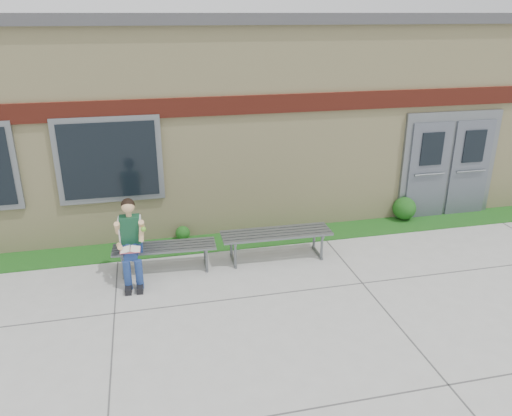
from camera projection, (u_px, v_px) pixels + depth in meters
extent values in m
plane|color=#9E9E99|center=(315.00, 307.00, 7.64)|extent=(80.00, 80.00, 0.00)
cube|color=#144B14|center=(272.00, 237.00, 10.00)|extent=(16.00, 0.80, 0.02)
cube|color=beige|center=(239.00, 108.00, 12.35)|extent=(16.00, 6.00, 4.00)
cube|color=#3F3F42|center=(238.00, 17.00, 11.59)|extent=(16.20, 6.20, 0.20)
cube|color=maroon|center=(269.00, 104.00, 9.39)|extent=(16.00, 0.06, 0.35)
cube|color=slate|center=(109.00, 160.00, 9.08)|extent=(1.90, 0.08, 1.60)
cube|color=black|center=(109.00, 161.00, 9.04)|extent=(1.70, 0.04, 1.40)
cube|color=slate|center=(448.00, 165.00, 10.74)|extent=(2.20, 0.08, 2.30)
cube|color=#515661|center=(428.00, 171.00, 10.63)|extent=(0.92, 0.06, 2.10)
cube|color=#515661|center=(470.00, 168.00, 10.83)|extent=(0.92, 0.06, 2.10)
cube|color=slate|center=(164.00, 247.00, 8.59)|extent=(1.78, 0.58, 0.03)
cube|color=slate|center=(124.00, 263.00, 8.54)|extent=(0.07, 0.49, 0.40)
cube|color=slate|center=(206.00, 255.00, 8.83)|extent=(0.07, 0.49, 0.40)
cube|color=slate|center=(276.00, 233.00, 8.99)|extent=(2.00, 0.59, 0.04)
cube|color=slate|center=(233.00, 251.00, 8.92)|extent=(0.06, 0.55, 0.45)
cube|color=slate|center=(318.00, 242.00, 9.25)|extent=(0.06, 0.55, 0.45)
cube|color=navy|center=(132.00, 246.00, 8.40)|extent=(0.36, 0.26, 0.16)
cube|color=#103B2B|center=(130.00, 229.00, 8.27)|extent=(0.34, 0.22, 0.47)
sphere|color=#DDAD79|center=(128.00, 206.00, 8.11)|extent=(0.22, 0.22, 0.21)
sphere|color=black|center=(128.00, 205.00, 8.12)|extent=(0.23, 0.23, 0.22)
cylinder|color=navy|center=(125.00, 252.00, 8.14)|extent=(0.17, 0.44, 0.15)
cylinder|color=navy|center=(137.00, 251.00, 8.17)|extent=(0.17, 0.44, 0.15)
cylinder|color=navy|center=(128.00, 276.00, 8.03)|extent=(0.12, 0.12, 0.51)
cylinder|color=navy|center=(139.00, 275.00, 8.06)|extent=(0.12, 0.12, 0.51)
cube|color=black|center=(129.00, 289.00, 8.04)|extent=(0.11, 0.27, 0.10)
cube|color=black|center=(140.00, 288.00, 8.07)|extent=(0.11, 0.27, 0.10)
cylinder|color=#DDAD79|center=(118.00, 228.00, 8.16)|extent=(0.10, 0.23, 0.27)
cylinder|color=#DDAD79|center=(142.00, 226.00, 8.22)|extent=(0.10, 0.23, 0.27)
cube|color=white|center=(130.00, 249.00, 8.00)|extent=(0.33, 0.24, 0.02)
cube|color=#D34F5D|center=(130.00, 250.00, 8.01)|extent=(0.33, 0.25, 0.01)
sphere|color=#66AD2E|center=(143.00, 229.00, 8.09)|extent=(0.09, 0.09, 0.09)
sphere|color=#144B14|center=(183.00, 233.00, 9.80)|extent=(0.28, 0.28, 0.28)
sphere|color=#144B14|center=(404.00, 208.00, 10.75)|extent=(0.50, 0.50, 0.50)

